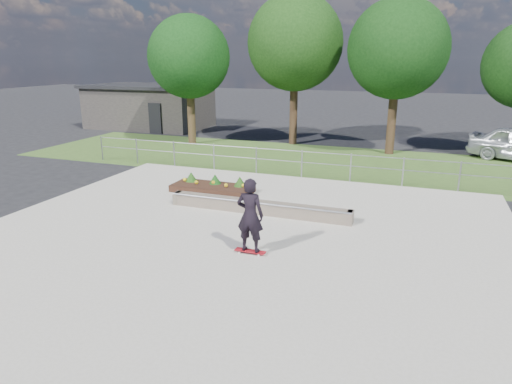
{
  "coord_description": "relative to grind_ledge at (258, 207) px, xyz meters",
  "views": [
    {
      "loc": [
        4.58,
        -10.37,
        4.84
      ],
      "look_at": [
        0.2,
        1.5,
        1.1
      ],
      "focal_mm": 32.0,
      "sensor_mm": 36.0,
      "label": 1
    }
  ],
  "objects": [
    {
      "name": "grass_verge",
      "position": [
        0.13,
        8.41,
        -0.25
      ],
      "size": [
        30.0,
        8.0,
        0.02
      ],
      "primitive_type": "cube",
      "color": "#375421",
      "rests_on": "ground"
    },
    {
      "name": "ground",
      "position": [
        0.13,
        -2.59,
        -0.26
      ],
      "size": [
        120.0,
        120.0,
        0.0
      ],
      "primitive_type": "plane",
      "color": "black",
      "rests_on": "ground"
    },
    {
      "name": "tree_mid_right",
      "position": [
        3.13,
        11.41,
        4.97
      ],
      "size": [
        4.9,
        4.9,
        7.7
      ],
      "color": "#311F13",
      "rests_on": "ground"
    },
    {
      "name": "building",
      "position": [
        -13.87,
        15.41,
        1.25
      ],
      "size": [
        8.4,
        5.4,
        3.0
      ],
      "color": "#2E2B29",
      "rests_on": "ground"
    },
    {
      "name": "planter_bed",
      "position": [
        -2.42,
        1.74,
        -0.02
      ],
      "size": [
        3.0,
        1.2,
        0.61
      ],
      "color": "black",
      "rests_on": "concrete_slab"
    },
    {
      "name": "concrete_slab",
      "position": [
        0.13,
        -2.59,
        -0.23
      ],
      "size": [
        15.0,
        15.0,
        0.06
      ],
      "primitive_type": "cube",
      "color": "#ABA598",
      "rests_on": "ground"
    },
    {
      "name": "skateboarder",
      "position": [
        0.88,
        -3.02,
        0.82
      ],
      "size": [
        0.8,
        0.46,
        1.98
      ],
      "color": "white",
      "rests_on": "concrete_slab"
    },
    {
      "name": "tree_far_left",
      "position": [
        -7.87,
        10.41,
        4.59
      ],
      "size": [
        4.55,
        4.55,
        7.15
      ],
      "color": "#382616",
      "rests_on": "ground"
    },
    {
      "name": "tree_mid_left",
      "position": [
        -2.37,
        12.41,
        5.34
      ],
      "size": [
        5.25,
        5.25,
        8.25
      ],
      "color": "black",
      "rests_on": "ground"
    },
    {
      "name": "grind_ledge",
      "position": [
        0.0,
        0.0,
        0.0
      ],
      "size": [
        6.0,
        0.44,
        0.43
      ],
      "color": "brown",
      "rests_on": "concrete_slab"
    },
    {
      "name": "fence",
      "position": [
        0.13,
        4.91,
        0.51
      ],
      "size": [
        20.06,
        0.06,
        1.2
      ],
      "color": "gray",
      "rests_on": "ground"
    }
  ]
}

